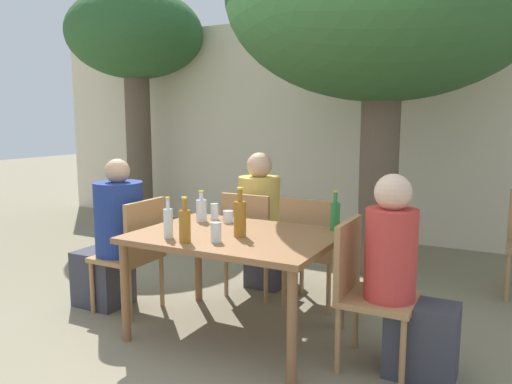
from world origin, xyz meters
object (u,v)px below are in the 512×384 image
amber_bottle_2 (240,218)px  water_bottle_3 (201,210)px  patio_chair_0 (135,249)px  drinking_glass_0 (216,232)px  green_bottle_0 (335,215)px  drinking_glass_1 (215,212)px  water_bottle_4 (168,222)px  patio_chair_3 (311,246)px  tree_far (135,41)px  patio_chair_2 (251,238)px  amber_bottle_1 (185,225)px  dining_table_front (236,244)px  drinking_glass_2 (228,217)px  patio_chair_1 (365,285)px  person_seated_1 (405,287)px  person_seated_2 (264,228)px  person_seated_0 (113,241)px

amber_bottle_2 → water_bottle_3: amber_bottle_2 is taller
patio_chair_0 → drinking_glass_0: 1.00m
green_bottle_0 → drinking_glass_1: 0.96m
amber_bottle_2 → water_bottle_4: 0.48m
patio_chair_3 → tree_far: bearing=-29.7°
patio_chair_2 → tree_far: bearing=-34.1°
tree_far → patio_chair_0: (2.25, -2.69, -2.08)m
amber_bottle_1 → water_bottle_3: bearing=114.7°
drinking_glass_1 → patio_chair_0: bearing=-147.4°
dining_table_front → amber_bottle_1: bearing=-114.1°
amber_bottle_1 → drinking_glass_2: size_ratio=3.25×
amber_bottle_2 → water_bottle_3: 0.59m
patio_chair_1 → green_bottle_0: size_ratio=3.15×
person_seated_1 → amber_bottle_1: 1.39m
patio_chair_0 → person_seated_2: size_ratio=0.73×
tree_far → amber_bottle_1: bearing=-45.6°
dining_table_front → green_bottle_0: green_bottle_0 is taller
patio_chair_0 → drinking_glass_0: (0.92, -0.26, 0.29)m
patio_chair_2 → green_bottle_0: 0.97m
amber_bottle_2 → water_bottle_4: size_ratio=1.22×
person_seated_2 → patio_chair_0: bearing=56.4°
drinking_glass_2 → drinking_glass_0: bearing=-66.6°
person_seated_1 → person_seated_2: (-1.42, 0.96, 0.02)m
dining_table_front → patio_chair_0: bearing=180.0°
water_bottle_4 → person_seated_0: bearing=158.8°
patio_chair_0 → green_bottle_0: (1.48, 0.40, 0.33)m
dining_table_front → patio_chair_0: 0.92m
patio_chair_0 → water_bottle_3: (0.47, 0.24, 0.31)m
tree_far → person_seated_1: (4.30, -2.69, -2.05)m
person_seated_1 → drinking_glass_1: bearing=77.6°
amber_bottle_2 → drinking_glass_0: bearing=-107.7°
patio_chair_1 → drinking_glass_0: (-0.90, -0.26, 0.29)m
green_bottle_0 → water_bottle_3: 1.03m
person_seated_0 → water_bottle_3: 0.79m
patio_chair_3 → dining_table_front: bearing=69.7°
water_bottle_4 → patio_chair_0: bearing=151.5°
patio_chair_1 → water_bottle_3: (-1.35, 0.24, 0.31)m
person_seated_0 → amber_bottle_2: (1.21, -0.06, 0.31)m
dining_table_front → amber_bottle_1: size_ratio=4.59×
patio_chair_3 → patio_chair_2: bearing=0.0°
green_bottle_0 → amber_bottle_1: amber_bottle_1 is taller
person_seated_2 → drinking_glass_2: 0.70m
person_seated_0 → water_bottle_3: person_seated_0 is taller
amber_bottle_1 → water_bottle_4: 0.18m
dining_table_front → patio_chair_3: 0.79m
patio_chair_0 → person_seated_0: 0.23m
person_seated_2 → patio_chair_3: bearing=157.1°
dining_table_front → green_bottle_0: size_ratio=4.74×
tree_far → amber_bottle_1: 4.62m
amber_bottle_2 → drinking_glass_0: 0.22m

